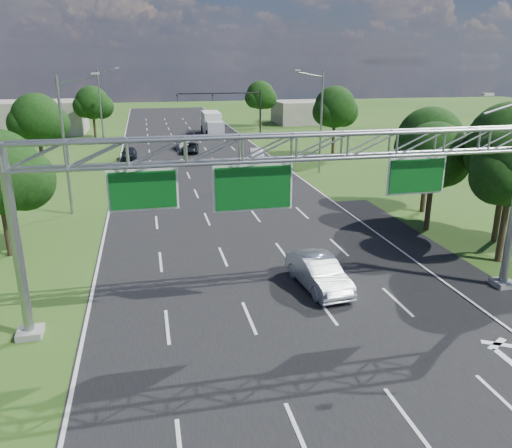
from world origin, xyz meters
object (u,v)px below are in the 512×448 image
object	(u,v)px
traffic_signal	(237,103)
box_truck	(212,124)
sign_gantry	(295,161)
silver_sedan	(318,272)

from	to	relation	value
traffic_signal	box_truck	xyz separation A→B (m)	(-2.91, 5.65, -3.54)
sign_gantry	traffic_signal	xyz separation A→B (m)	(7.15, 53.00, -1.72)
traffic_signal	silver_sedan	size ratio (longest dim) A/B	2.48
traffic_signal	silver_sedan	distance (m)	51.55
silver_sedan	traffic_signal	bearing A→B (deg)	78.21
sign_gantry	silver_sedan	size ratio (longest dim) A/B	4.78
traffic_signal	silver_sedan	xyz separation A→B (m)	(-5.22, -51.10, -4.36)
sign_gantry	traffic_signal	size ratio (longest dim) A/B	1.92
silver_sedan	sign_gantry	bearing A→B (deg)	-141.33
box_truck	silver_sedan	bearing A→B (deg)	-90.83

